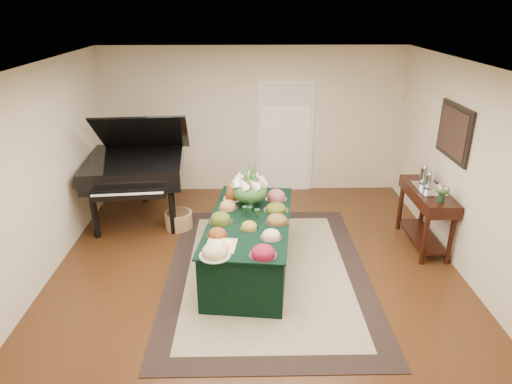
{
  "coord_description": "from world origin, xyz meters",
  "views": [
    {
      "loc": [
        -0.11,
        -5.3,
        3.39
      ],
      "look_at": [
        0.0,
        0.3,
        1.05
      ],
      "focal_mm": 32.0,
      "sensor_mm": 36.0,
      "label": 1
    }
  ],
  "objects_px": {
    "floral_centerpiece": "(250,186)",
    "grand_piano": "(136,166)",
    "mahogany_sideboard": "(427,203)",
    "buffet_table": "(250,244)"
  },
  "relations": [
    {
      "from": "floral_centerpiece",
      "to": "grand_piano",
      "type": "distance_m",
      "value": 2.23
    },
    {
      "from": "floral_centerpiece",
      "to": "grand_piano",
      "type": "relative_size",
      "value": 0.26
    },
    {
      "from": "buffet_table",
      "to": "grand_piano",
      "type": "relative_size",
      "value": 1.19
    },
    {
      "from": "buffet_table",
      "to": "grand_piano",
      "type": "xyz_separation_m",
      "value": [
        -1.83,
        1.64,
        0.54
      ]
    },
    {
      "from": "buffet_table",
      "to": "mahogany_sideboard",
      "type": "relative_size",
      "value": 1.83
    },
    {
      "from": "floral_centerpiece",
      "to": "grand_piano",
      "type": "xyz_separation_m",
      "value": [
        -1.84,
        1.25,
        -0.13
      ]
    },
    {
      "from": "floral_centerpiece",
      "to": "grand_piano",
      "type": "bearing_deg",
      "value": 145.76
    },
    {
      "from": "buffet_table",
      "to": "floral_centerpiece",
      "type": "bearing_deg",
      "value": 89.11
    },
    {
      "from": "grand_piano",
      "to": "mahogany_sideboard",
      "type": "relative_size",
      "value": 1.53
    },
    {
      "from": "grand_piano",
      "to": "mahogany_sideboard",
      "type": "height_order",
      "value": "grand_piano"
    }
  ]
}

